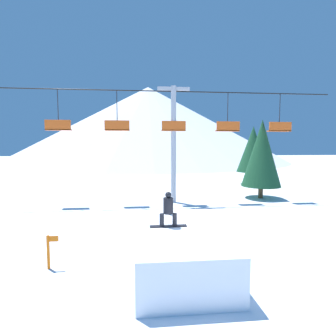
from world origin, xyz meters
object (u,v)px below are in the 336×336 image
at_px(snow_ramp, 183,258).
at_px(pine_tree_near, 262,153).
at_px(trail_marker, 49,251).
at_px(snowboarder, 168,209).
at_px(distant_skier, 169,204).

distance_m(snow_ramp, pine_tree_near, 15.53).
distance_m(pine_tree_near, trail_marker, 17.64).
bearing_deg(snowboarder, trail_marker, 178.00).
relative_size(trail_marker, distant_skier, 0.98).
xyz_separation_m(pine_tree_near, trail_marker, (-13.12, -11.39, -3.08)).
bearing_deg(pine_tree_near, trail_marker, -139.02).
bearing_deg(distant_skier, pine_tree_near, 29.09).
xyz_separation_m(snowboarder, distant_skier, (0.78, 7.02, -1.40)).
distance_m(snow_ramp, snowboarder, 1.77).
bearing_deg(trail_marker, pine_tree_near, 40.98).
bearing_deg(snowboarder, snow_ramp, -71.45).
height_order(snowboarder, pine_tree_near, pine_tree_near).
distance_m(snow_ramp, trail_marker, 4.73).
distance_m(snowboarder, pine_tree_near, 14.67).
distance_m(snow_ramp, distant_skier, 8.11).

